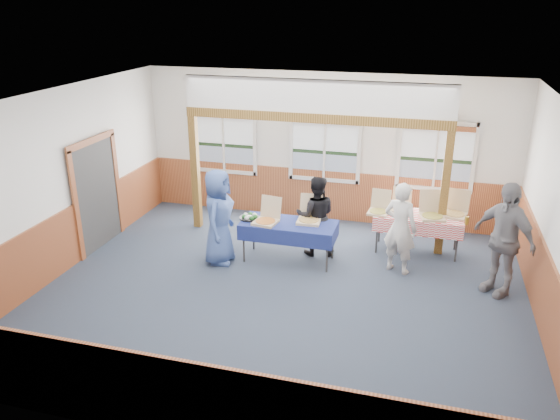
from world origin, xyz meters
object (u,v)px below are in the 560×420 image
(table_right, at_px, (418,218))
(table_left, at_px, (289,226))
(man_blue, at_px, (219,217))
(woman_white, at_px, (400,228))
(person_grey, at_px, (503,239))
(woman_black, at_px, (316,216))

(table_right, bearing_deg, table_left, -136.68)
(table_right, distance_m, man_blue, 3.78)
(table_left, bearing_deg, table_right, 19.38)
(woman_white, bearing_deg, person_grey, -169.38)
(table_right, xyz_separation_m, woman_white, (-0.29, -0.94, 0.14))
(table_left, distance_m, woman_black, 0.60)
(woman_black, xyz_separation_m, person_grey, (3.23, -0.64, 0.19))
(woman_white, xyz_separation_m, woman_black, (-1.58, 0.33, -0.06))
(woman_white, bearing_deg, table_left, 24.13)
(woman_black, bearing_deg, table_left, 33.30)
(table_right, bearing_deg, man_blue, -139.07)
(woman_black, bearing_deg, person_grey, 156.17)
(woman_white, xyz_separation_m, person_grey, (1.65, -0.31, 0.13))
(table_left, xyz_separation_m, person_grey, (3.64, -0.22, 0.27))
(table_left, relative_size, man_blue, 1.01)
(table_left, bearing_deg, person_grey, -8.42)
(table_left, relative_size, table_right, 1.01)
(person_grey, bearing_deg, woman_white, -147.59)
(table_left, xyz_separation_m, woman_white, (1.99, 0.10, 0.14))
(table_left, height_order, person_grey, person_grey)
(table_right, bearing_deg, woman_black, -143.06)
(woman_white, distance_m, person_grey, 1.68)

